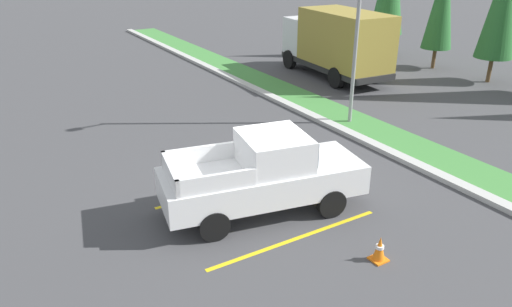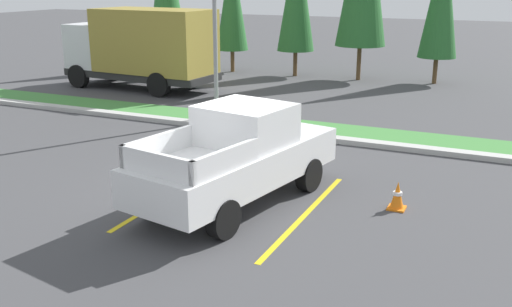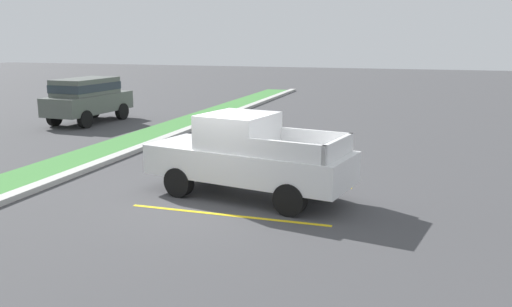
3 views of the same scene
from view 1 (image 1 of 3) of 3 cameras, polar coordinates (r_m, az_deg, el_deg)
name	(u,v)px [view 1 (image 1 of 3)]	position (r m, az deg, el deg)	size (l,w,h in m)	color
ground_plane	(265,193)	(13.76, 1.01, -4.62)	(120.00, 120.00, 0.00)	#424244
parking_line_near	(234,187)	(14.08, -2.57, -3.93)	(0.12, 4.80, 0.01)	yellow
parking_line_far	(297,238)	(11.82, 4.78, -9.91)	(0.12, 4.80, 0.01)	yellow
curb_strip	(393,154)	(16.67, 15.75, 0.00)	(56.00, 0.40, 0.15)	#B2B2AD
grass_median	(416,148)	(17.46, 18.25, 0.62)	(56.00, 1.80, 0.06)	#42843D
pickup_truck_main	(265,175)	(12.43, 1.01, -2.51)	(2.86, 5.49, 2.10)	black
cargo_truck_distant	(337,42)	(25.48, 9.44, 12.84)	(6.95, 2.93, 3.40)	black
street_light	(355,11)	(18.28, 11.60, 16.05)	(0.24, 1.49, 7.34)	gray
cypress_tree_left_inner	(442,0)	(28.60, 21.05, 16.45)	(1.61, 1.61, 6.18)	brown
traffic_cone	(380,249)	(11.26, 14.30, -10.82)	(0.36, 0.36, 0.60)	orange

